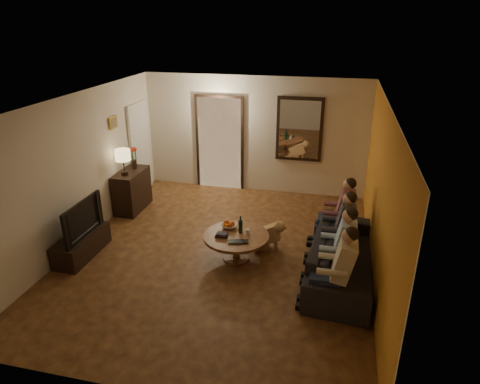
% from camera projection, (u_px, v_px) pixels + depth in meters
% --- Properties ---
extents(floor, '(5.00, 6.00, 0.01)m').
position_uv_depth(floor, '(219.00, 253.00, 7.35)').
color(floor, '#3D2010').
rests_on(floor, ground).
extents(ceiling, '(5.00, 6.00, 0.01)m').
position_uv_depth(ceiling, '(216.00, 102.00, 6.34)').
color(ceiling, white).
rests_on(ceiling, back_wall).
extents(back_wall, '(5.00, 0.02, 2.60)m').
position_uv_depth(back_wall, '(254.00, 135.00, 9.54)').
color(back_wall, beige).
rests_on(back_wall, floor).
extents(front_wall, '(5.00, 0.02, 2.60)m').
position_uv_depth(front_wall, '(133.00, 293.00, 4.15)').
color(front_wall, beige).
rests_on(front_wall, floor).
extents(left_wall, '(0.02, 6.00, 2.60)m').
position_uv_depth(left_wall, '(78.00, 171.00, 7.37)').
color(left_wall, beige).
rests_on(left_wall, floor).
extents(right_wall, '(0.02, 6.00, 2.60)m').
position_uv_depth(right_wall, '(380.00, 197.00, 6.32)').
color(right_wall, beige).
rests_on(right_wall, floor).
extents(orange_accent, '(0.01, 6.00, 2.60)m').
position_uv_depth(orange_accent, '(379.00, 197.00, 6.32)').
color(orange_accent, '#C37121').
rests_on(orange_accent, right_wall).
extents(kitchen_doorway, '(1.00, 0.06, 2.10)m').
position_uv_depth(kitchen_doorway, '(220.00, 144.00, 9.78)').
color(kitchen_doorway, '#FFE0A5').
rests_on(kitchen_doorway, floor).
extents(door_trim, '(1.12, 0.04, 2.22)m').
position_uv_depth(door_trim, '(220.00, 144.00, 9.77)').
color(door_trim, black).
rests_on(door_trim, floor).
extents(fridge_glimpse, '(0.45, 0.03, 1.70)m').
position_uv_depth(fridge_glimpse, '(230.00, 151.00, 9.79)').
color(fridge_glimpse, silver).
rests_on(fridge_glimpse, floor).
extents(mirror_frame, '(1.00, 0.05, 1.40)m').
position_uv_depth(mirror_frame, '(299.00, 129.00, 9.22)').
color(mirror_frame, black).
rests_on(mirror_frame, back_wall).
extents(mirror_glass, '(0.86, 0.02, 1.26)m').
position_uv_depth(mirror_glass, '(299.00, 130.00, 9.19)').
color(mirror_glass, white).
rests_on(mirror_glass, back_wall).
extents(white_door, '(0.06, 0.85, 2.04)m').
position_uv_depth(white_door, '(140.00, 149.00, 9.53)').
color(white_door, white).
rests_on(white_door, floor).
extents(framed_art, '(0.03, 0.28, 0.24)m').
position_uv_depth(framed_art, '(113.00, 122.00, 8.31)').
color(framed_art, '#B28C33').
rests_on(framed_art, left_wall).
extents(art_canvas, '(0.01, 0.22, 0.18)m').
position_uv_depth(art_canvas, '(114.00, 122.00, 8.31)').
color(art_canvas, brown).
rests_on(art_canvas, left_wall).
extents(dresser, '(0.45, 0.94, 0.83)m').
position_uv_depth(dresser, '(132.00, 190.00, 8.87)').
color(dresser, black).
rests_on(dresser, floor).
extents(table_lamp, '(0.30, 0.30, 0.54)m').
position_uv_depth(table_lamp, '(123.00, 162.00, 8.41)').
color(table_lamp, beige).
rests_on(table_lamp, dresser).
extents(flower_vase, '(0.14, 0.14, 0.44)m').
position_uv_depth(flower_vase, '(134.00, 158.00, 8.82)').
color(flower_vase, red).
rests_on(flower_vase, dresser).
extents(tv_stand, '(0.45, 1.15, 0.38)m').
position_uv_depth(tv_stand, '(82.00, 245.00, 7.23)').
color(tv_stand, black).
rests_on(tv_stand, floor).
extents(tv, '(1.07, 0.14, 0.62)m').
position_uv_depth(tv, '(77.00, 218.00, 7.03)').
color(tv, black).
rests_on(tv, tv_stand).
extents(sofa, '(2.45, 1.14, 0.69)m').
position_uv_depth(sofa, '(344.00, 256.00, 6.60)').
color(sofa, black).
rests_on(sofa, floor).
extents(person_a, '(0.60, 0.40, 1.20)m').
position_uv_depth(person_a, '(338.00, 273.00, 5.72)').
color(person_a, tan).
rests_on(person_a, sofa).
extents(person_b, '(0.60, 0.40, 1.20)m').
position_uv_depth(person_b, '(339.00, 251.00, 6.26)').
color(person_b, tan).
rests_on(person_b, sofa).
extents(person_c, '(0.60, 0.40, 1.20)m').
position_uv_depth(person_c, '(339.00, 232.00, 6.80)').
color(person_c, tan).
rests_on(person_c, sofa).
extents(person_d, '(0.60, 0.40, 1.20)m').
position_uv_depth(person_d, '(340.00, 216.00, 7.33)').
color(person_d, tan).
rests_on(person_d, sofa).
extents(dog, '(0.57, 0.27, 0.56)m').
position_uv_depth(dog, '(267.00, 234.00, 7.40)').
color(dog, '#B47A53').
rests_on(dog, floor).
extents(coffee_table, '(1.27, 1.27, 0.45)m').
position_uv_depth(coffee_table, '(236.00, 247.00, 7.10)').
color(coffee_table, brown).
rests_on(coffee_table, floor).
extents(bowl, '(0.26, 0.26, 0.06)m').
position_uv_depth(bowl, '(229.00, 226.00, 7.24)').
color(bowl, white).
rests_on(bowl, coffee_table).
extents(oranges, '(0.20, 0.20, 0.08)m').
position_uv_depth(oranges, '(229.00, 223.00, 7.21)').
color(oranges, '#D65212').
rests_on(oranges, bowl).
extents(wine_bottle, '(0.07, 0.07, 0.31)m').
position_uv_depth(wine_bottle, '(241.00, 224.00, 7.03)').
color(wine_bottle, black).
rests_on(wine_bottle, coffee_table).
extents(wine_glass, '(0.06, 0.06, 0.10)m').
position_uv_depth(wine_glass, '(248.00, 232.00, 7.00)').
color(wine_glass, silver).
rests_on(wine_glass, coffee_table).
extents(book_stack, '(0.20, 0.15, 0.07)m').
position_uv_depth(book_stack, '(222.00, 234.00, 6.96)').
color(book_stack, black).
rests_on(book_stack, coffee_table).
extents(laptop, '(0.37, 0.29, 0.03)m').
position_uv_depth(laptop, '(238.00, 243.00, 6.74)').
color(laptop, black).
rests_on(laptop, coffee_table).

